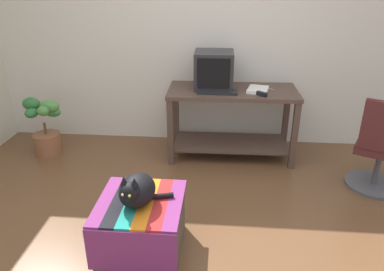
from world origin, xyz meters
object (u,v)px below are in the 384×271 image
at_px(keyboard, 217,92).
at_px(stapler, 262,94).
at_px(book, 258,90).
at_px(ottoman_with_blanket, 141,226).
at_px(potted_plant, 45,130).
at_px(cat, 137,190).
at_px(desk, 232,111).
at_px(tv_monitor, 214,70).
at_px(office_chair, 381,152).

relative_size(keyboard, stapler, 3.64).
distance_m(keyboard, book, 0.42).
distance_m(ottoman_with_blanket, potted_plant, 2.01).
xyz_separation_m(keyboard, ottoman_with_blanket, (-0.50, -1.46, -0.56)).
relative_size(ottoman_with_blanket, potted_plant, 0.98).
bearing_deg(cat, ottoman_with_blanket, 90.30).
height_order(cat, stapler, stapler).
distance_m(desk, potted_plant, 2.05).
height_order(keyboard, book, book).
height_order(ottoman_with_blanket, stapler, stapler).
distance_m(book, cat, 1.85).
xyz_separation_m(tv_monitor, stapler, (0.48, -0.25, -0.17)).
xyz_separation_m(cat, potted_plant, (-1.37, 1.50, -0.25)).
relative_size(desk, book, 5.31).
bearing_deg(book, office_chair, -14.08).
distance_m(tv_monitor, stapler, 0.56).
distance_m(book, ottoman_with_blanket, 1.88).
relative_size(desk, stapler, 12.18).
bearing_deg(book, ottoman_with_blanket, -107.16).
bearing_deg(potted_plant, tv_monitor, 5.91).
bearing_deg(book, keyboard, -153.75).
relative_size(keyboard, office_chair, 0.45).
bearing_deg(potted_plant, office_chair, -7.78).
height_order(cat, office_chair, office_chair).
relative_size(desk, tv_monitor, 3.35).
distance_m(keyboard, ottoman_with_blanket, 1.64).
distance_m(tv_monitor, book, 0.49).
height_order(tv_monitor, ottoman_with_blanket, tv_monitor).
relative_size(potted_plant, stapler, 5.81).
xyz_separation_m(cat, stapler, (0.94, 1.44, 0.24)).
height_order(desk, book, book).
height_order(desk, stapler, stapler).
height_order(book, cat, book).
height_order(book, office_chair, office_chair).
bearing_deg(stapler, keyboard, 124.80).
bearing_deg(book, potted_plant, -164.58).
distance_m(potted_plant, office_chair, 3.39).
bearing_deg(office_chair, ottoman_with_blanket, 53.82).
distance_m(desk, office_chair, 1.46).
distance_m(office_chair, stapler, 1.19).
height_order(desk, ottoman_with_blanket, desk).
distance_m(book, stapler, 0.15).
relative_size(ottoman_with_blanket, stapler, 5.68).
bearing_deg(keyboard, desk, 40.99).
bearing_deg(book, stapler, -67.26).
xyz_separation_m(tv_monitor, office_chair, (1.53, -0.65, -0.55)).
distance_m(desk, book, 0.36).
bearing_deg(desk, potted_plant, -176.99).
xyz_separation_m(tv_monitor, cat, (-0.45, -1.69, -0.41)).
distance_m(keyboard, stapler, 0.44).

